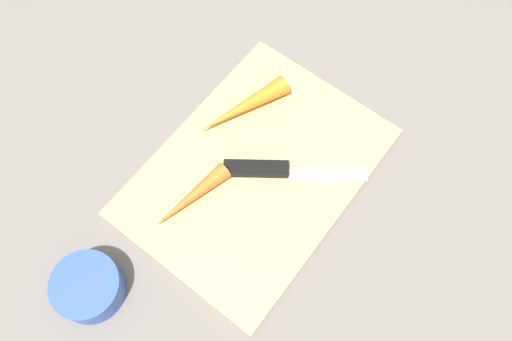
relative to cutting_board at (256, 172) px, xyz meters
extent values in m
plane|color=slate|center=(0.00, 0.00, -0.01)|extent=(1.40, 1.40, 0.00)
cube|color=tan|center=(0.00, 0.00, 0.00)|extent=(0.36, 0.26, 0.01)
cube|color=#B7B7BC|center=(0.06, -0.08, 0.01)|extent=(0.08, 0.10, 0.00)
cube|color=black|center=(0.00, 0.00, 0.01)|extent=(0.07, 0.09, 0.01)
cone|color=orange|center=(-0.09, 0.04, 0.02)|extent=(0.13, 0.05, 0.02)
cone|color=orange|center=(0.06, 0.07, 0.02)|extent=(0.15, 0.08, 0.03)
cylinder|color=#3351B2|center=(-0.26, 0.07, 0.01)|extent=(0.09, 0.09, 0.04)
camera|label=1|loc=(-0.23, -0.17, 0.66)|focal=35.81mm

